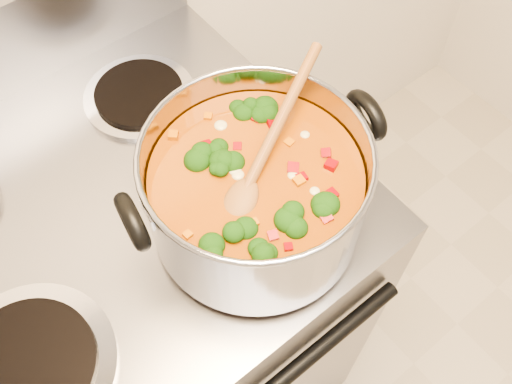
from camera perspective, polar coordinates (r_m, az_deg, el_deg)
electric_range at (r=1.27m, az=-11.18°, el=-12.23°), size 0.74×0.67×1.08m
stockpot at (r=0.75m, az=0.00°, el=0.11°), size 0.35×0.29×0.17m
wooden_spoon at (r=0.71m, az=0.50°, el=3.28°), size 0.25×0.14×0.08m
cooktop_crumbs at (r=0.80m, az=2.04°, el=-7.27°), size 0.25×0.25×0.01m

